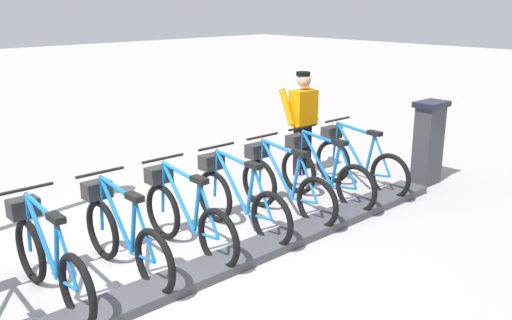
% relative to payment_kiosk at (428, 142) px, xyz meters
% --- Properties ---
extents(ground_plane, '(60.00, 60.00, 0.00)m').
position_rel_payment_kiosk_xyz_m(ground_plane, '(-0.05, 4.72, -0.67)').
color(ground_plane, '#AEA8A9').
extents(dock_rail_base, '(0.44, 8.62, 0.10)m').
position_rel_payment_kiosk_xyz_m(dock_rail_base, '(-0.05, 4.72, -0.62)').
color(dock_rail_base, '#47474C').
rests_on(dock_rail_base, ground).
extents(payment_kiosk, '(0.36, 0.52, 1.28)m').
position_rel_payment_kiosk_xyz_m(payment_kiosk, '(0.00, 0.00, 0.00)').
color(payment_kiosk, '#38383D').
rests_on(payment_kiosk, ground).
extents(bike_docked_0, '(1.72, 0.54, 1.02)m').
position_rel_payment_kiosk_xyz_m(bike_docked_0, '(0.57, 1.01, -0.24)').
color(bike_docked_0, black).
rests_on(bike_docked_0, ground).
extents(bike_docked_1, '(1.72, 0.54, 1.02)m').
position_rel_payment_kiosk_xyz_m(bike_docked_1, '(0.57, 1.79, -0.24)').
color(bike_docked_1, black).
rests_on(bike_docked_1, ground).
extents(bike_docked_2, '(1.72, 0.54, 1.02)m').
position_rel_payment_kiosk_xyz_m(bike_docked_2, '(0.57, 2.57, -0.24)').
color(bike_docked_2, black).
rests_on(bike_docked_2, ground).
extents(bike_docked_3, '(1.72, 0.54, 1.02)m').
position_rel_payment_kiosk_xyz_m(bike_docked_3, '(0.57, 3.35, -0.24)').
color(bike_docked_3, black).
rests_on(bike_docked_3, ground).
extents(bike_docked_4, '(1.72, 0.54, 1.02)m').
position_rel_payment_kiosk_xyz_m(bike_docked_4, '(0.57, 4.14, -0.24)').
color(bike_docked_4, black).
rests_on(bike_docked_4, ground).
extents(bike_docked_5, '(1.72, 0.54, 1.02)m').
position_rel_payment_kiosk_xyz_m(bike_docked_5, '(0.57, 4.92, -0.24)').
color(bike_docked_5, black).
rests_on(bike_docked_5, ground).
extents(bike_docked_6, '(1.72, 0.54, 1.02)m').
position_rel_payment_kiosk_xyz_m(bike_docked_6, '(0.57, 5.70, -0.24)').
color(bike_docked_6, black).
rests_on(bike_docked_6, ground).
extents(worker_near_rack, '(0.50, 0.65, 1.66)m').
position_rel_payment_kiosk_xyz_m(worker_near_rack, '(1.62, 1.05, 0.24)').
color(worker_near_rack, white).
rests_on(worker_near_rack, ground).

